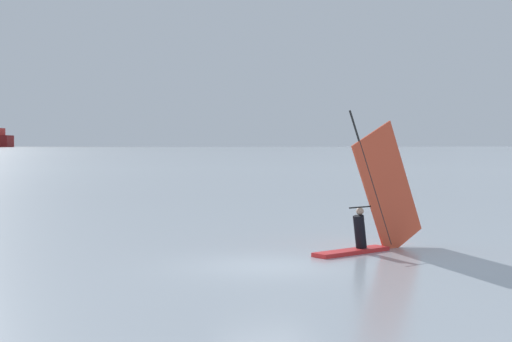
# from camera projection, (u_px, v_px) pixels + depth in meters

# --- Properties ---
(ground_plane) EXTENTS (4000.00, 4000.00, 0.00)m
(ground_plane) POSITION_uv_depth(u_px,v_px,m) (268.00, 266.00, 19.62)
(ground_plane) COLOR #9EA8B2
(windsurfer) EXTENTS (4.48, 1.34, 4.39)m
(windsurfer) POSITION_uv_depth(u_px,v_px,m) (373.00, 213.00, 22.43)
(windsurfer) COLOR red
(windsurfer) RESTS_ON ground_plane
(distant_headland) EXTENTS (1440.18, 775.25, 29.46)m
(distant_headland) POSITION_uv_depth(u_px,v_px,m) (197.00, 139.00, 1605.88)
(distant_headland) COLOR #60665B
(distant_headland) RESTS_ON ground_plane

